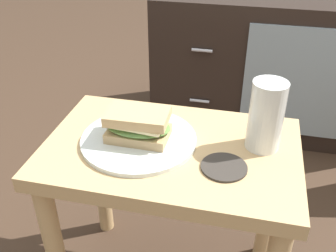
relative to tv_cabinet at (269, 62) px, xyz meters
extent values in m
cube|color=tan|center=(-0.23, -0.95, 0.15)|extent=(0.56, 0.36, 0.04)
cylinder|color=tan|center=(-0.47, -0.80, -0.08)|extent=(0.04, 0.04, 0.43)
cylinder|color=tan|center=(0.02, -0.80, -0.08)|extent=(0.04, 0.04, 0.43)
cube|color=black|center=(0.00, 0.00, 0.00)|extent=(0.96, 0.44, 0.58)
cube|color=#8C9EA8|center=(0.12, -0.22, 0.01)|extent=(0.43, 0.01, 0.44)
cylinder|color=silver|center=(-0.27, -0.23, 0.12)|extent=(0.08, 0.01, 0.01)
cylinder|color=silver|center=(-0.27, -0.23, -0.10)|extent=(0.08, 0.01, 0.01)
cylinder|color=silver|center=(-0.30, -0.95, 0.17)|extent=(0.26, 0.26, 0.01)
cube|color=tan|center=(-0.30, -0.95, 0.19)|extent=(0.13, 0.09, 0.02)
ellipsoid|color=#608C42|center=(-0.30, -0.95, 0.21)|extent=(0.15, 0.09, 0.02)
cube|color=beige|center=(-0.30, -0.95, 0.22)|extent=(0.13, 0.09, 0.01)
cube|color=tan|center=(-0.30, -0.95, 0.23)|extent=(0.14, 0.09, 0.02)
cylinder|color=silver|center=(-0.03, -0.90, 0.25)|extent=(0.07, 0.07, 0.15)
cylinder|color=orange|center=(-0.03, -0.90, 0.24)|extent=(0.07, 0.07, 0.13)
cylinder|color=white|center=(-0.03, -0.90, 0.31)|extent=(0.07, 0.07, 0.01)
cylinder|color=#332D28|center=(-0.10, -1.00, 0.17)|extent=(0.09, 0.09, 0.01)
camera|label=1|loc=(-0.08, -1.63, 0.66)|focal=41.22mm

